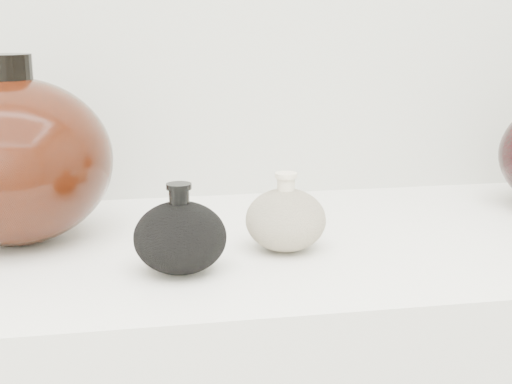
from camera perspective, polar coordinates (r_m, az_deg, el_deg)
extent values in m
cube|color=silver|center=(0.94, 0.02, -4.72)|extent=(1.20, 0.50, 0.03)
ellipsoid|color=black|center=(0.81, -6.08, -3.64)|extent=(0.13, 0.13, 0.08)
cylinder|color=black|center=(0.80, -6.17, -0.40)|extent=(0.03, 0.03, 0.02)
cylinder|color=black|center=(0.79, -6.19, 0.46)|extent=(0.04, 0.04, 0.01)
ellipsoid|color=#C7B29A|center=(0.88, 2.39, -2.24)|extent=(0.11, 0.11, 0.08)
cylinder|color=beige|center=(0.87, 2.42, 0.59)|extent=(0.02, 0.02, 0.02)
cylinder|color=beige|center=(0.87, 2.42, 1.35)|extent=(0.03, 0.03, 0.01)
ellipsoid|color=black|center=(0.95, -18.83, 2.35)|extent=(0.28, 0.28, 0.21)
cylinder|color=black|center=(0.94, -19.36, 9.17)|extent=(0.07, 0.07, 0.04)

